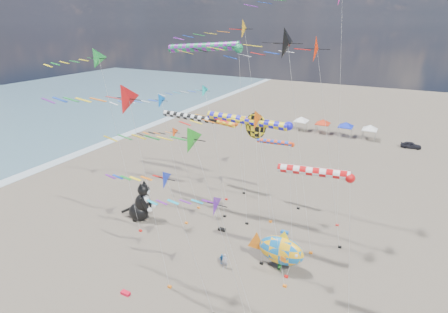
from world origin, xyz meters
The scene contains 29 objects.
delta_kite_0 centered at (6.48, 17.13, 21.34)m, with size 12.97×2.76×22.96m.
delta_kite_2 centered at (-16.30, 9.39, 20.03)m, with size 12.12×2.36×21.51m.
delta_kite_3 centered at (-1.83, 2.03, 12.25)m, with size 9.58×1.71×13.51m.
delta_kite_4 centered at (-10.65, 21.41, 14.94)m, with size 10.49×1.78×16.24m.
delta_kite_5 centered at (-12.52, 17.52, 10.04)m, with size 9.20×1.64×11.28m.
delta_kite_6 centered at (-11.38, 13.45, 14.90)m, with size 10.36×2.00×16.26m.
delta_kite_7 centered at (-6.15, 3.09, 18.18)m, with size 12.56×2.67×19.78m.
delta_kite_8 centered at (-3.02, 18.63, 22.93)m, with size 12.30×2.21×24.38m.
delta_kite_9 centered at (2.59, 14.61, 21.96)m, with size 16.25×3.13×23.75m.
delta_kite_10 centered at (3.57, 8.27, 16.03)m, with size 9.58×1.95×17.37m.
delta_kite_11 centered at (3.64, 1.42, 11.34)m, with size 8.54×1.82×12.61m.
delta_kite_12 centered at (0.03, 3.06, 15.65)m, with size 12.67×2.28×17.09m.
windsock_0 centered at (-9.04, 24.34, 10.55)m, with size 8.48×0.79×11.00m.
windsock_1 centered at (9.20, 7.12, 12.91)m, with size 7.25×0.74×13.37m.
windsock_2 centered at (1.09, 12.55, 14.72)m, with size 10.37×0.85×15.20m.
windsock_3 centered at (-8.77, 17.15, 12.85)m, with size 8.86×0.81×13.31m.
windsock_4 centered at (0.35, 23.57, 8.99)m, with size 6.53×0.64×9.40m.
windsock_5 centered at (-6.14, 16.84, 21.22)m, with size 10.37×0.96×21.76m.
angelfish_kite centered at (1.54, 12.37, 14.27)m, with size 3.74×3.02×15.71m.
cat_inflatable centered at (-13.44, 11.63, 2.72)m, with size 4.03×2.02×5.45m, color black, non-canonical shape.
fish_inflatable centered at (5.64, 10.62, 2.25)m, with size 6.22×2.07×4.65m.
person_adult centered at (0.63, 8.00, 0.87)m, with size 0.64×0.42×1.75m, color gray.
child_green centered at (5.78, 10.24, 0.58)m, with size 0.56×0.44×1.16m, color #248626.
child_blue centered at (-0.07, 8.60, 0.58)m, with size 0.68×0.28×1.16m, color #246BB3.
kite_bag_0 centered at (-6.00, 0.44, 0.15)m, with size 0.90×0.44×0.30m, color red.
kite_bag_2 centered at (4.09, 17.06, 0.15)m, with size 0.90×0.44×0.30m, color #125BB5.
kite_bag_3 centered at (-2.94, 14.12, 0.15)m, with size 0.90×0.44×0.30m, color black.
tent_row centered at (1.50, 60.00, 3.15)m, with size 19.20×4.20×3.80m.
parked_car centered at (17.23, 58.00, 0.65)m, with size 1.55×3.84×1.31m, color #26262D.
Camera 1 is at (14.07, -18.33, 23.96)m, focal length 28.00 mm.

